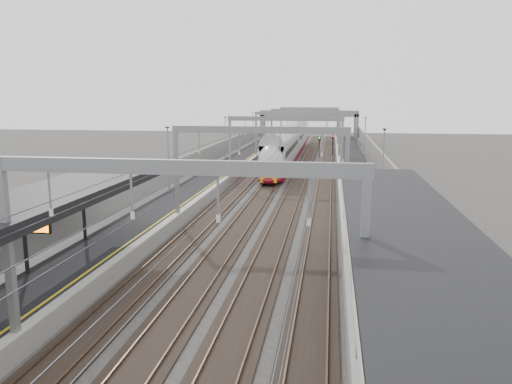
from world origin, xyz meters
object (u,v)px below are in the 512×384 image
(bench, at_px, (372,272))
(signal_green, at_px, (272,139))
(overbridge, at_px, (309,118))
(train, at_px, (288,146))

(bench, relative_size, signal_green, 0.47)
(overbridge, relative_size, signal_green, 6.33)
(bench, bearing_deg, train, 99.11)
(overbridge, height_order, bench, overbridge)
(overbridge, bearing_deg, signal_green, -101.34)
(train, height_order, signal_green, train)
(overbridge, distance_m, signal_green, 26.59)
(overbridge, relative_size, train, 0.42)
(overbridge, height_order, train, overbridge)
(signal_green, bearing_deg, train, -70.34)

